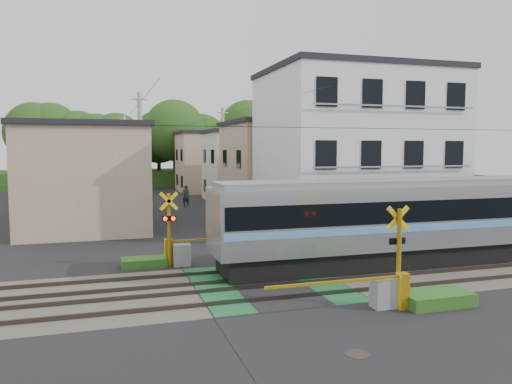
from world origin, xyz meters
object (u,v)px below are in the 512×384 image
object	(u,v)px
manhole_cover	(357,354)
crossing_signal_far	(179,249)
crossing_signal_near	(387,285)
apartment_block	(355,151)
pedestrian	(186,196)

from	to	relation	value
manhole_cover	crossing_signal_far	bearing A→B (deg)	104.78
crossing_signal_near	manhole_cover	bearing A→B (deg)	-131.92
apartment_block	crossing_signal_far	bearing A→B (deg)	-152.22
pedestrian	manhole_cover	world-z (taller)	pedestrian
crossing_signal_near	apartment_block	world-z (taller)	apartment_block
crossing_signal_far	apartment_block	xyz separation A→B (m)	(11.09, 5.84, 3.94)
crossing_signal_far	pedestrian	distance (m)	20.95
crossing_signal_far	manhole_cover	xyz separation A→B (m)	(2.67, -10.10, -0.70)
crossing_signal_near	crossing_signal_far	distance (m)	8.95
crossing_signal_far	manhole_cover	bearing A→B (deg)	-75.22
crossing_signal_near	manhole_cover	distance (m)	3.82
apartment_block	manhole_cover	world-z (taller)	apartment_block
apartment_block	manhole_cover	xyz separation A→B (m)	(-8.42, -15.94, -4.64)
crossing_signal_near	pedestrian	xyz separation A→B (m)	(-1.61, 27.95, 0.19)
crossing_signal_far	apartment_block	bearing A→B (deg)	27.78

